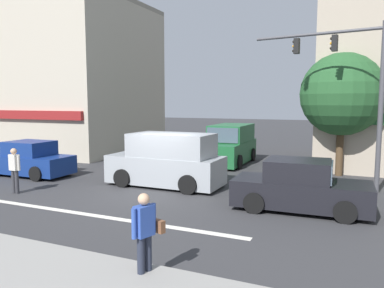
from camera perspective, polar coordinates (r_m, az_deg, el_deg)
name	(u,v)px	position (r m, az deg, el deg)	size (l,w,h in m)	color
ground_plane	(159,191)	(14.30, -4.99, -7.12)	(120.00, 120.00, 0.00)	#333335
lane_marking_stripe	(101,216)	(11.47, -13.63, -10.68)	(9.00, 0.24, 0.01)	silver
building_left_block	(59,79)	(28.18, -19.55, 9.25)	(12.02, 8.97, 9.84)	#B7AD99
street_tree	(342,95)	(18.10, 21.90, 7.00)	(3.69, 3.69, 5.53)	#4C3823
utility_pole_near_left	(74,97)	(23.74, -17.52, 6.89)	(1.40, 0.22, 7.02)	brown
utility_pole_far_right	(371,90)	(20.55, 25.55, 7.46)	(1.40, 0.22, 7.58)	brown
traffic_light_mast	(353,79)	(15.30, 23.33, 9.02)	(4.85, 0.82, 6.20)	#47474C
van_crossing_center	(230,145)	(20.45, 5.86, -0.18)	(2.12, 4.64, 2.11)	#1E6033
van_crossing_leftbound	(167,161)	(14.91, -3.78, -2.61)	(4.61, 2.06, 2.11)	#999EA3
sedan_parked_curbside	(300,188)	(12.08, 16.17, -6.42)	(4.17, 2.01, 1.58)	black
sedan_approaching_near	(29,160)	(18.60, -23.61, -2.26)	(4.14, 1.95, 1.58)	navy
pedestrian_foreground_with_bag	(145,231)	(7.21, -7.14, -12.98)	(0.45, 0.67, 1.67)	#232838
pedestrian_far_side	(15,168)	(15.14, -25.43, -3.30)	(0.57, 0.25, 1.67)	#333338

